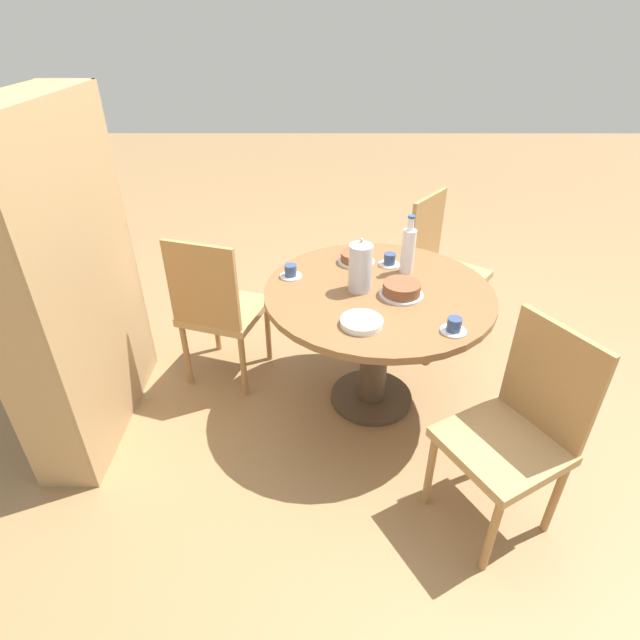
# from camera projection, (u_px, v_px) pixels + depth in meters

# --- Properties ---
(ground_plane) EXTENTS (14.00, 14.00, 0.00)m
(ground_plane) POSITION_uv_depth(u_px,v_px,m) (371.00, 399.00, 2.87)
(ground_plane) COLOR #937047
(dining_table) EXTENTS (1.15, 1.15, 0.72)m
(dining_table) POSITION_uv_depth(u_px,v_px,m) (377.00, 316.00, 2.57)
(dining_table) COLOR #473828
(dining_table) RESTS_ON ground_plane
(chair_a) EXTENTS (0.57, 0.57, 0.93)m
(chair_a) POSITION_uv_depth(u_px,v_px,m) (516.00, 429.00, 1.98)
(chair_a) COLOR #A87A47
(chair_a) RESTS_ON ground_plane
(chair_b) EXTENTS (0.59, 0.59, 0.93)m
(chair_b) POSITION_uv_depth(u_px,v_px,m) (441.00, 265.00, 3.23)
(chair_b) COLOR #A87A47
(chair_b) RESTS_ON ground_plane
(chair_c) EXTENTS (0.53, 0.53, 0.93)m
(chair_c) POSITION_uv_depth(u_px,v_px,m) (218.00, 308.00, 2.78)
(chair_c) COLOR #A87A47
(chair_c) RESTS_ON ground_plane
(bookshelf) EXTENTS (0.98, 0.28, 1.63)m
(bookshelf) POSITION_uv_depth(u_px,v_px,m) (75.00, 292.00, 2.35)
(bookshelf) COLOR tan
(bookshelf) RESTS_ON ground_plane
(coffee_pot) EXTENTS (0.12, 0.12, 0.28)m
(coffee_pot) POSITION_uv_depth(u_px,v_px,m) (360.00, 267.00, 2.41)
(coffee_pot) COLOR silver
(coffee_pot) RESTS_ON dining_table
(water_bottle) EXTENTS (0.07, 0.07, 0.31)m
(water_bottle) POSITION_uv_depth(u_px,v_px,m) (408.00, 250.00, 2.58)
(water_bottle) COLOR silver
(water_bottle) RESTS_ON dining_table
(cake_main) EXTENTS (0.21, 0.21, 0.07)m
(cake_main) POSITION_uv_depth(u_px,v_px,m) (401.00, 290.00, 2.42)
(cake_main) COLOR silver
(cake_main) RESTS_ON dining_table
(cake_second) EXTENTS (0.20, 0.20, 0.06)m
(cake_second) POSITION_uv_depth(u_px,v_px,m) (356.00, 258.00, 2.74)
(cake_second) COLOR silver
(cake_second) RESTS_ON dining_table
(cup_a) EXTENTS (0.11, 0.11, 0.07)m
(cup_a) POSITION_uv_depth(u_px,v_px,m) (389.00, 260.00, 2.71)
(cup_a) COLOR silver
(cup_a) RESTS_ON dining_table
(cup_b) EXTENTS (0.11, 0.11, 0.07)m
(cup_b) POSITION_uv_depth(u_px,v_px,m) (291.00, 272.00, 2.59)
(cup_b) COLOR silver
(cup_b) RESTS_ON dining_table
(cup_c) EXTENTS (0.11, 0.11, 0.07)m
(cup_c) POSITION_uv_depth(u_px,v_px,m) (454.00, 326.00, 2.15)
(cup_c) COLOR silver
(cup_c) RESTS_ON dining_table
(plate_stack) EXTENTS (0.19, 0.19, 0.03)m
(plate_stack) POSITION_uv_depth(u_px,v_px,m) (362.00, 322.00, 2.20)
(plate_stack) COLOR white
(plate_stack) RESTS_ON dining_table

